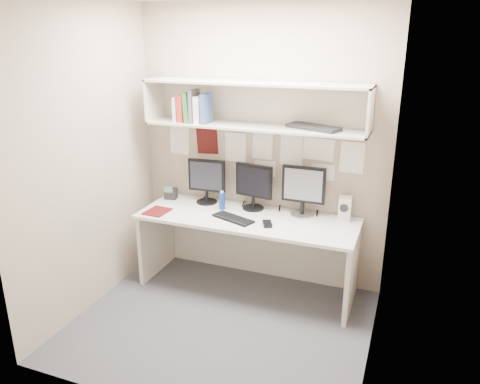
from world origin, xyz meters
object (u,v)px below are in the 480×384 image
at_px(speaker, 345,208).
at_px(desk_phone, 171,193).
at_px(desk, 247,253).
at_px(monitor_left, 207,179).
at_px(maroon_notebook, 157,211).
at_px(monitor_right, 303,189).
at_px(keyboard, 233,218).
at_px(monitor_center, 254,185).

height_order(speaker, desk_phone, speaker).
distance_m(desk, speaker, 0.99).
relative_size(monitor_left, maroon_notebook, 1.82).
xyz_separation_m(speaker, maroon_notebook, (-1.66, -0.44, -0.10)).
relative_size(monitor_left, speaker, 2.01).
relative_size(speaker, desk_phone, 1.54).
xyz_separation_m(desk, desk_phone, (-0.89, 0.18, 0.42)).
distance_m(monitor_left, monitor_right, 0.96).
xyz_separation_m(monitor_left, desk_phone, (-0.38, -0.04, -0.18)).
bearing_deg(desk, speaker, 16.15).
height_order(monitor_right, keyboard, monitor_right).
bearing_deg(keyboard, maroon_notebook, -152.70).
xyz_separation_m(desk, monitor_left, (-0.50, 0.22, 0.60)).
bearing_deg(desk_phone, monitor_center, -6.92).
bearing_deg(monitor_right, speaker, 3.23).
relative_size(monitor_left, keyboard, 1.09).
bearing_deg(monitor_center, desk_phone, -168.52).
distance_m(monitor_left, monitor_center, 0.49).
xyz_separation_m(monitor_left, keyboard, (0.41, -0.33, -0.23)).
bearing_deg(desk_phone, speaker, -7.32).
height_order(monitor_left, keyboard, monitor_left).
bearing_deg(desk, keyboard, -130.49).
height_order(desk, monitor_center, monitor_center).
bearing_deg(maroon_notebook, monitor_left, 55.82).
relative_size(monitor_left, monitor_right, 0.94).
distance_m(speaker, maroon_notebook, 1.72).
xyz_separation_m(keyboard, desk_phone, (-0.79, 0.30, 0.05)).
height_order(monitor_left, maroon_notebook, monitor_left).
bearing_deg(monitor_right, desk_phone, -178.67).
height_order(monitor_right, maroon_notebook, monitor_right).
bearing_deg(speaker, desk, -168.85).
distance_m(keyboard, desk_phone, 0.85).
distance_m(keyboard, maroon_notebook, 0.73).
height_order(desk, monitor_right, monitor_right).
relative_size(monitor_right, desk_phone, 3.30).
height_order(monitor_left, speaker, monitor_left).
bearing_deg(monitor_center, monitor_right, 9.16).
xyz_separation_m(monitor_left, monitor_right, (0.96, -0.00, 0.01)).
bearing_deg(maroon_notebook, monitor_center, 30.80).
xyz_separation_m(keyboard, speaker, (0.93, 0.35, 0.10)).
height_order(keyboard, maroon_notebook, keyboard).
xyz_separation_m(monitor_right, maroon_notebook, (-1.28, -0.41, -0.25)).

